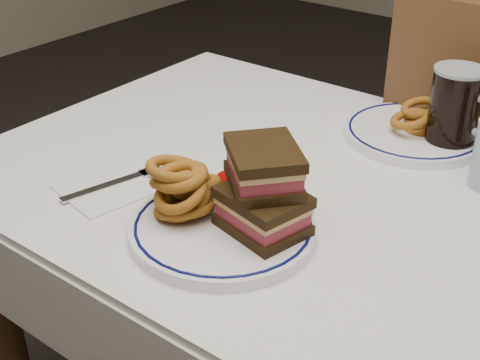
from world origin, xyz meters
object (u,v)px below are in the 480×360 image
Objects in this scene: main_plate at (223,228)px; beer_mug at (456,109)px; reuben_sandwich at (263,189)px; far_plate at (414,133)px.

beer_mug reaches higher than main_plate.
main_plate is at bearing -147.27° from reuben_sandwich.
main_plate is 1.79× the size of reuben_sandwich.
far_plate is at bearing 179.47° from beer_mug.
reuben_sandwich is at bearing -94.28° from far_plate.
beer_mug is (0.16, 0.50, 0.07)m from main_plate.
main_plate is 0.53m from beer_mug.
beer_mug reaches higher than reuben_sandwich.
reuben_sandwich is 1.01× the size of beer_mug.
reuben_sandwich is 0.48m from beer_mug.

